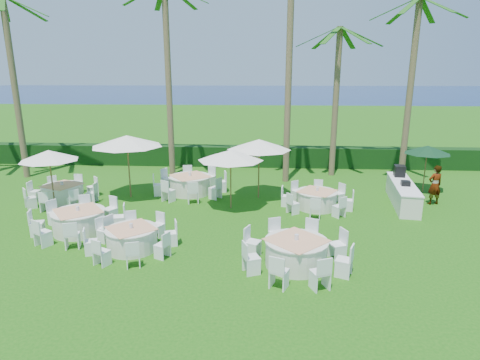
% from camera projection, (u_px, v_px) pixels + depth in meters
% --- Properties ---
extents(ground, '(120.00, 120.00, 0.00)m').
position_uv_depth(ground, '(178.00, 248.00, 12.92)').
color(ground, '#17520E').
rests_on(ground, ground).
extents(hedge, '(34.00, 1.00, 1.20)m').
position_uv_depth(hedge, '(220.00, 156.00, 24.33)').
color(hedge, black).
rests_on(hedge, ground).
extents(ocean, '(260.00, 260.00, 0.00)m').
position_uv_depth(ocean, '(256.00, 93.00, 111.26)').
color(ocean, '#07104E').
rests_on(ocean, ground).
extents(banquet_table_a, '(3.15, 3.15, 0.96)m').
position_uv_depth(banquet_table_a, '(79.00, 221.00, 14.11)').
color(banquet_table_a, silver).
rests_on(banquet_table_a, ground).
extents(banquet_table_b, '(2.81, 2.81, 0.88)m').
position_uv_depth(banquet_table_b, '(132.00, 238.00, 12.73)').
color(banquet_table_b, silver).
rests_on(banquet_table_b, ground).
extents(banquet_table_c, '(3.12, 3.12, 0.97)m').
position_uv_depth(banquet_table_c, '(296.00, 252.00, 11.64)').
color(banquet_table_c, silver).
rests_on(banquet_table_c, ground).
extents(banquet_table_d, '(3.02, 3.02, 0.92)m').
position_uv_depth(banquet_table_d, '(63.00, 193.00, 17.47)').
color(banquet_table_d, silver).
rests_on(banquet_table_d, ground).
extents(banquet_table_e, '(3.37, 3.37, 1.02)m').
position_uv_depth(banquet_table_e, '(190.00, 184.00, 18.67)').
color(banquet_table_e, silver).
rests_on(banquet_table_e, ground).
extents(banquet_table_f, '(2.96, 2.96, 0.90)m').
position_uv_depth(banquet_table_f, '(317.00, 199.00, 16.64)').
color(banquet_table_f, silver).
rests_on(banquet_table_f, ground).
extents(umbrella_a, '(2.33, 2.33, 2.45)m').
position_uv_depth(umbrella_a, '(49.00, 155.00, 16.20)').
color(umbrella_a, brown).
rests_on(umbrella_a, ground).
extents(umbrella_b, '(2.68, 2.68, 2.47)m').
position_uv_depth(umbrella_b, '(231.00, 155.00, 16.17)').
color(umbrella_b, brown).
rests_on(umbrella_b, ground).
extents(umbrella_c, '(3.13, 3.13, 2.82)m').
position_uv_depth(umbrella_c, '(127.00, 141.00, 17.58)').
color(umbrella_c, brown).
rests_on(umbrella_c, ground).
extents(umbrella_d, '(2.81, 2.81, 2.66)m').
position_uv_depth(umbrella_d, '(259.00, 145.00, 17.52)').
color(umbrella_d, brown).
rests_on(umbrella_d, ground).
extents(umbrella_green, '(2.08, 2.08, 2.22)m').
position_uv_depth(umbrella_green, '(427.00, 150.00, 18.53)').
color(umbrella_green, brown).
rests_on(umbrella_green, ground).
extents(buffet_table, '(1.42, 4.10, 1.43)m').
position_uv_depth(buffet_table, '(402.00, 192.00, 17.18)').
color(buffet_table, silver).
rests_on(buffet_table, ground).
extents(staff_person, '(0.71, 0.56, 1.71)m').
position_uv_depth(staff_person, '(435.00, 185.00, 17.01)').
color(staff_person, gray).
rests_on(staff_person, ground).
extents(palm_a, '(4.40, 3.96, 9.13)m').
position_uv_depth(palm_a, '(14.00, 82.00, 20.49)').
color(palm_a, brown).
rests_on(palm_a, ground).
extents(palm_b, '(4.41, 4.09, 9.76)m').
position_uv_depth(palm_b, '(168.00, 75.00, 20.82)').
color(palm_b, brown).
rests_on(palm_b, ground).
extents(palm_c, '(4.26, 4.37, 12.05)m').
position_uv_depth(palm_c, '(289.00, 50.00, 19.25)').
color(palm_c, brown).
rests_on(palm_c, ground).
extents(palm_d, '(4.40, 3.95, 7.76)m').
position_uv_depth(palm_d, '(336.00, 95.00, 21.10)').
color(palm_d, brown).
rests_on(palm_d, ground).
extents(palm_e, '(4.39, 4.18, 8.93)m').
position_uv_depth(palm_e, '(411.00, 84.00, 19.79)').
color(palm_e, brown).
rests_on(palm_e, ground).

